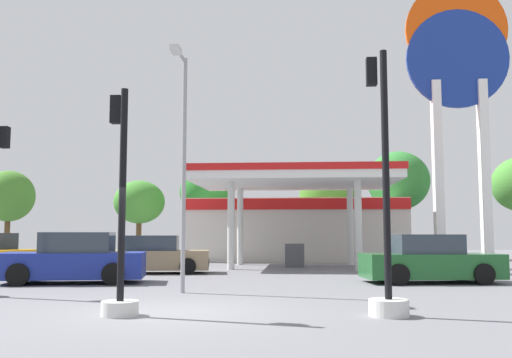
% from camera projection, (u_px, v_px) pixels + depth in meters
% --- Properties ---
extents(ground_plane, '(90.00, 90.00, 0.00)m').
position_uv_depth(ground_plane, '(168.00, 312.00, 11.51)').
color(ground_plane, slate).
rests_on(ground_plane, ground).
extents(gas_station, '(12.42, 14.29, 4.56)m').
position_uv_depth(gas_station, '(295.00, 225.00, 33.19)').
color(gas_station, beige).
rests_on(gas_station, ground).
extents(station_pole_sign, '(4.70, 0.56, 13.51)m').
position_uv_depth(station_pole_sign, '(458.00, 80.00, 26.40)').
color(station_pole_sign, white).
rests_on(station_pole_sign, ground).
extents(car_0, '(4.43, 2.40, 1.51)m').
position_uv_depth(car_0, '(156.00, 256.00, 22.73)').
color(car_0, black).
rests_on(car_0, ground).
extents(car_2, '(4.57, 2.45, 1.56)m').
position_uv_depth(car_2, '(430.00, 261.00, 18.37)').
color(car_2, black).
rests_on(car_2, ground).
extents(car_3, '(4.83, 2.75, 1.63)m').
position_uv_depth(car_3, '(73.00, 260.00, 18.22)').
color(car_3, black).
rests_on(car_3, ground).
extents(traffic_signal_0, '(0.72, 0.72, 4.49)m').
position_uv_depth(traffic_signal_0, '(120.00, 246.00, 11.10)').
color(traffic_signal_0, silver).
rests_on(traffic_signal_0, ground).
extents(traffic_signal_1, '(0.77, 0.77, 5.26)m').
position_uv_depth(traffic_signal_1, '(386.00, 241.00, 11.05)').
color(traffic_signal_1, silver).
rests_on(traffic_signal_1, ground).
extents(tree_0, '(3.36, 3.36, 5.73)m').
position_uv_depth(tree_0, '(9.00, 196.00, 37.35)').
color(tree_0, brown).
rests_on(tree_0, ground).
extents(tree_1, '(3.45, 3.45, 5.19)m').
position_uv_depth(tree_1, '(139.00, 202.00, 38.57)').
color(tree_1, brown).
rests_on(tree_1, ground).
extents(tree_2, '(3.62, 3.62, 5.98)m').
position_uv_depth(tree_2, '(207.00, 192.00, 38.06)').
color(tree_2, brown).
rests_on(tree_2, ground).
extents(tree_3, '(3.67, 3.67, 5.68)m').
position_uv_depth(tree_3, '(327.00, 197.00, 37.17)').
color(tree_3, brown).
rests_on(tree_3, ground).
extents(tree_4, '(3.95, 3.95, 6.81)m').
position_uv_depth(tree_4, '(398.00, 181.00, 36.09)').
color(tree_4, brown).
rests_on(tree_4, ground).
extents(corner_streetlamp, '(0.24, 1.48, 6.47)m').
position_uv_depth(corner_streetlamp, '(183.00, 147.00, 15.34)').
color(corner_streetlamp, gray).
rests_on(corner_streetlamp, ground).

